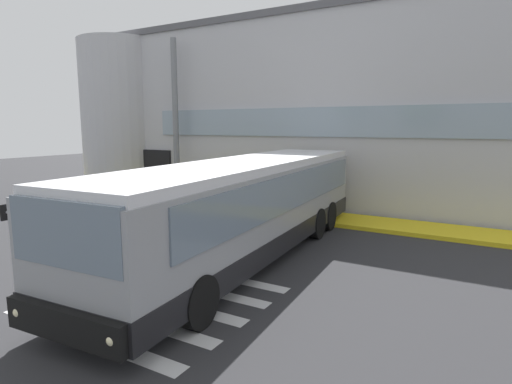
{
  "coord_description": "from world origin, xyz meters",
  "views": [
    {
      "loc": [
        8.01,
        -10.42,
        3.64
      ],
      "look_at": [
        1.26,
        1.3,
        1.5
      ],
      "focal_mm": 29.34,
      "sensor_mm": 36.0,
      "label": 1
    }
  ],
  "objects_px": {
    "bus_main_foreground": "(246,210)",
    "safety_bollard_yellow": "(282,211)",
    "entry_support_column": "(176,120)",
    "passenger_by_doorway": "(202,182)",
    "passenger_near_column": "(185,180)"
  },
  "relations": [
    {
      "from": "passenger_by_doorway",
      "to": "bus_main_foreground",
      "type": "bearing_deg",
      "value": -44.16
    },
    {
      "from": "bus_main_foreground",
      "to": "passenger_near_column",
      "type": "bearing_deg",
      "value": 140.07
    },
    {
      "from": "entry_support_column",
      "to": "bus_main_foreground",
      "type": "xyz_separation_m",
      "value": [
        7.7,
        -6.13,
        -2.61
      ]
    },
    {
      "from": "bus_main_foreground",
      "to": "passenger_near_column",
      "type": "distance_m",
      "value": 9.01
    },
    {
      "from": "entry_support_column",
      "to": "passenger_near_column",
      "type": "relative_size",
      "value": 4.53
    },
    {
      "from": "bus_main_foreground",
      "to": "safety_bollard_yellow",
      "type": "xyz_separation_m",
      "value": [
        -1.01,
        4.33,
        -0.89
      ]
    },
    {
      "from": "entry_support_column",
      "to": "safety_bollard_yellow",
      "type": "height_order",
      "value": "entry_support_column"
    },
    {
      "from": "passenger_near_column",
      "to": "passenger_by_doorway",
      "type": "bearing_deg",
      "value": -10.59
    },
    {
      "from": "passenger_near_column",
      "to": "bus_main_foreground",
      "type": "bearing_deg",
      "value": -39.93
    },
    {
      "from": "entry_support_column",
      "to": "passenger_by_doorway",
      "type": "xyz_separation_m",
      "value": [
        1.98,
        -0.57,
        -2.83
      ]
    },
    {
      "from": "bus_main_foreground",
      "to": "safety_bollard_yellow",
      "type": "height_order",
      "value": "bus_main_foreground"
    },
    {
      "from": "entry_support_column",
      "to": "passenger_near_column",
      "type": "height_order",
      "value": "entry_support_column"
    },
    {
      "from": "entry_support_column",
      "to": "passenger_by_doorway",
      "type": "distance_m",
      "value": 3.5
    },
    {
      "from": "entry_support_column",
      "to": "bus_main_foreground",
      "type": "distance_m",
      "value": 10.18
    },
    {
      "from": "bus_main_foreground",
      "to": "passenger_near_column",
      "type": "relative_size",
      "value": 7.27
    }
  ]
}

